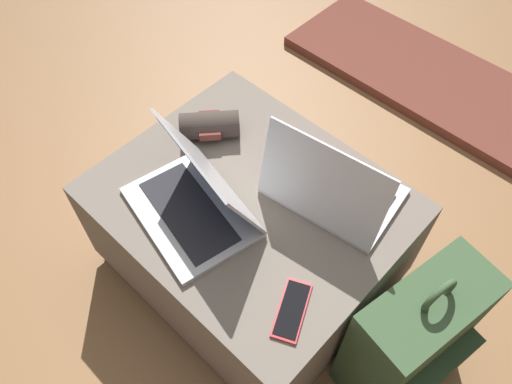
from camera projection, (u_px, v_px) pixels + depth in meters
The scene contains 8 objects.
ground_plane at pixel (251, 266), 1.69m from camera, with size 14.00×14.00×0.00m, color olive.
ottoman at pixel (251, 235), 1.53m from camera, with size 0.81×0.67×0.40m.
laptop_near at pixel (197, 199), 1.30m from camera, with size 0.39×0.32×0.24m.
laptop_far at pixel (330, 188), 1.32m from camera, with size 0.37×0.29×0.25m.
cell_phone at pixel (292, 310), 1.17m from camera, with size 0.12×0.17×0.01m.
backpack at pixel (413, 340), 1.32m from camera, with size 0.27×0.38×0.53m.
wrist_brace at pixel (210, 125), 1.47m from camera, with size 0.18×0.18×0.08m.
fireplace_hearth at pixel (441, 84), 2.19m from camera, with size 1.40×0.50×0.04m.
Camera 1 is at (0.55, -0.56, 1.52)m, focal length 35.00 mm.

